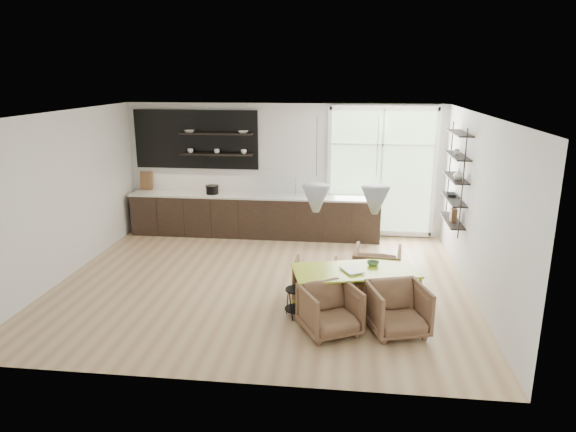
% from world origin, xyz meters
% --- Properties ---
extents(room, '(7.02, 6.01, 2.91)m').
position_xyz_m(room, '(0.58, 1.10, 1.46)').
color(room, tan).
rests_on(room, ground).
extents(kitchen_run, '(5.54, 0.69, 2.75)m').
position_xyz_m(kitchen_run, '(-0.69, 2.69, 0.60)').
color(kitchen_run, black).
rests_on(kitchen_run, ground).
extents(right_shelving, '(0.26, 1.22, 1.90)m').
position_xyz_m(right_shelving, '(3.36, 1.17, 1.65)').
color(right_shelving, black).
rests_on(right_shelving, ground).
extents(dining_table, '(1.99, 1.26, 0.67)m').
position_xyz_m(dining_table, '(1.58, -0.91, 0.63)').
color(dining_table, '#B5CF25').
rests_on(dining_table, ground).
extents(armchair_back_left, '(0.69, 0.71, 0.63)m').
position_xyz_m(armchair_back_left, '(0.96, -0.47, 0.32)').
color(armchair_back_left, brown).
rests_on(armchair_back_left, ground).
extents(armchair_back_right, '(0.85, 0.87, 0.72)m').
position_xyz_m(armchair_back_right, '(1.96, -0.00, 0.36)').
color(armchair_back_right, brown).
rests_on(armchair_back_right, ground).
extents(armchair_front_left, '(1.00, 1.01, 0.69)m').
position_xyz_m(armchair_front_left, '(1.24, -1.64, 0.34)').
color(armchair_front_left, brown).
rests_on(armchair_front_left, ground).
extents(armchair_front_right, '(0.94, 0.96, 0.70)m').
position_xyz_m(armchair_front_right, '(2.17, -1.53, 0.35)').
color(armchair_front_right, brown).
rests_on(armchair_front_right, ground).
extents(wire_stool, '(0.35, 0.35, 0.44)m').
position_xyz_m(wire_stool, '(0.72, -1.20, 0.28)').
color(wire_stool, black).
rests_on(wire_stool, ground).
extents(table_book, '(0.38, 0.42, 0.03)m').
position_xyz_m(table_book, '(1.42, -1.04, 0.69)').
color(table_book, white).
rests_on(table_book, dining_table).
extents(table_bowl, '(0.22, 0.22, 0.06)m').
position_xyz_m(table_bowl, '(1.85, -0.70, 0.70)').
color(table_bowl, '#517D4A').
rests_on(table_bowl, dining_table).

